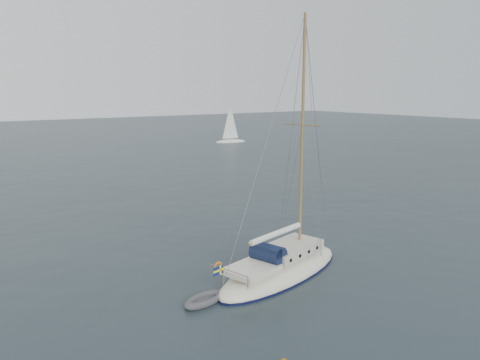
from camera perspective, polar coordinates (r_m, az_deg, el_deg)
ground at (r=27.96m, az=0.52°, el=-10.57°), size 300.00×300.00×0.00m
sailboat at (r=26.58m, az=5.11°, el=-9.17°), size 10.51×3.15×14.97m
dinghy at (r=23.66m, az=-4.37°, el=-14.35°), size 2.45×1.11×0.35m
distant_yacht_b at (r=92.75m, az=-1.18°, el=6.81°), size 6.26×3.34×8.30m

